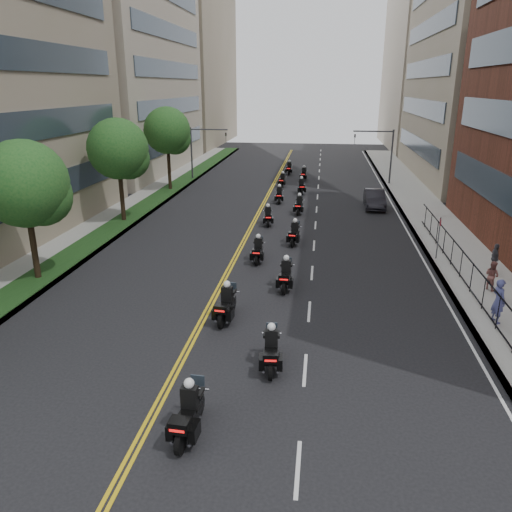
{
  "coord_description": "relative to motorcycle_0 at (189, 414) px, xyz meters",
  "views": [
    {
      "loc": [
        3.5,
        -10.94,
        9.83
      ],
      "look_at": [
        0.28,
        13.43,
        1.39
      ],
      "focal_mm": 35.0,
      "sensor_mm": 36.0,
      "label": 1
    }
  ],
  "objects": [
    {
      "name": "ground",
      "position": [
        0.05,
        -0.97,
        -0.72
      ],
      "size": [
        160.0,
        160.0,
        0.0
      ],
      "primitive_type": "plane",
      "color": "black",
      "rests_on": "ground"
    },
    {
      "name": "sidewalk_right",
      "position": [
        12.05,
        24.03,
        -0.65
      ],
      "size": [
        4.0,
        90.0,
        0.15
      ],
      "primitive_type": "cube",
      "color": "gray",
      "rests_on": "ground"
    },
    {
      "name": "sidewalk_left",
      "position": [
        -11.95,
        24.03,
        -0.65
      ],
      "size": [
        4.0,
        90.0,
        0.15
      ],
      "primitive_type": "cube",
      "color": "gray",
      "rests_on": "ground"
    },
    {
      "name": "grass_strip",
      "position": [
        -11.15,
        24.03,
        -0.55
      ],
      "size": [
        2.0,
        90.0,
        0.04
      ],
      "primitive_type": "cube",
      "color": "#143412",
      "rests_on": "sidewalk_left"
    },
    {
      "name": "building_right_tan",
      "position": [
        21.53,
        47.03,
        14.28
      ],
      "size": [
        15.11,
        28.0,
        30.0
      ],
      "color": "gray",
      "rests_on": "ground"
    },
    {
      "name": "building_right_far",
      "position": [
        21.55,
        77.03,
        12.28
      ],
      "size": [
        15.0,
        28.0,
        26.0
      ],
      "primitive_type": "cube",
      "color": "#AE9E8C",
      "rests_on": "ground"
    },
    {
      "name": "building_left_mid",
      "position": [
        -21.92,
        47.03,
        16.28
      ],
      "size": [
        16.11,
        28.0,
        34.0
      ],
      "color": "#AE9E8C",
      "rests_on": "ground"
    },
    {
      "name": "building_left_far",
      "position": [
        -21.95,
        77.03,
        12.28
      ],
      "size": [
        16.0,
        28.0,
        26.0
      ],
      "primitive_type": "cube",
      "color": "gray",
      "rests_on": "ground"
    },
    {
      "name": "iron_fence",
      "position": [
        11.05,
        11.03,
        0.18
      ],
      "size": [
        0.05,
        28.0,
        1.5
      ],
      "color": "black",
      "rests_on": "sidewalk_right"
    },
    {
      "name": "street_trees",
      "position": [
        -10.99,
        17.64,
        4.41
      ],
      "size": [
        4.4,
        38.4,
        7.98
      ],
      "color": "#312416",
      "rests_on": "ground"
    },
    {
      "name": "traffic_signal_right",
      "position": [
        9.59,
        41.03,
        2.98
      ],
      "size": [
        4.09,
        0.2,
        5.6
      ],
      "color": "#3F3F44",
      "rests_on": "ground"
    },
    {
      "name": "traffic_signal_left",
      "position": [
        -9.48,
        41.03,
        2.98
      ],
      "size": [
        4.09,
        0.2,
        5.6
      ],
      "color": "#3F3F44",
      "rests_on": "ground"
    },
    {
      "name": "motorcycle_0",
      "position": [
        0.0,
        0.0,
        0.0
      ],
      "size": [
        0.62,
        2.48,
        1.83
      ],
      "rotation": [
        0.0,
        0.0,
        -0.06
      ],
      "color": "black",
      "rests_on": "ground"
    },
    {
      "name": "motorcycle_1",
      "position": [
        2.01,
        4.0,
        -0.03
      ],
      "size": [
        0.63,
        2.38,
        1.75
      ],
      "rotation": [
        0.0,
        0.0,
        0.08
      ],
      "color": "black",
      "rests_on": "ground"
    },
    {
      "name": "motorcycle_2",
      "position": [
        -0.34,
        7.64,
        -0.01
      ],
      "size": [
        0.68,
        2.45,
        1.81
      ],
      "rotation": [
        0.0,
        0.0,
        -0.1
      ],
      "color": "black",
      "rests_on": "ground"
    },
    {
      "name": "motorcycle_3",
      "position": [
        1.97,
        11.58,
        -0.03
      ],
      "size": [
        0.55,
        2.39,
        1.76
      ],
      "rotation": [
        0.0,
        0.0,
        -0.02
      ],
      "color": "black",
      "rests_on": "ground"
    },
    {
      "name": "motorcycle_4",
      "position": [
        0.05,
        15.49,
        -0.07
      ],
      "size": [
        0.52,
        2.25,
        1.66
      ],
      "rotation": [
        0.0,
        0.0,
        0.01
      ],
      "color": "black",
      "rests_on": "ground"
    },
    {
      "name": "motorcycle_5",
      "position": [
        1.96,
        19.19,
        -0.05
      ],
      "size": [
        0.65,
        2.31,
        1.7
      ],
      "rotation": [
        0.0,
        0.0,
        -0.1
      ],
      "color": "black",
      "rests_on": "ground"
    },
    {
      "name": "motorcycle_6",
      "position": [
        -0.25,
        23.62,
        -0.09
      ],
      "size": [
        0.66,
        2.16,
        1.6
      ],
      "rotation": [
        0.0,
        0.0,
        0.14
      ],
      "color": "black",
      "rests_on": "ground"
    },
    {
      "name": "motorcycle_7",
      "position": [
        1.86,
        27.36,
        -0.06
      ],
      "size": [
        0.58,
        2.27,
        1.68
      ],
      "rotation": [
        0.0,
        0.0,
        -0.07
      ],
      "color": "black",
      "rests_on": "ground"
    },
    {
      "name": "motorcycle_8",
      "position": [
        -0.07,
        31.15,
        -0.08
      ],
      "size": [
        0.53,
        2.21,
        1.63
      ],
      "rotation": [
        0.0,
        0.0,
        0.05
      ],
      "color": "black",
      "rests_on": "ground"
    },
    {
      "name": "motorcycle_9",
      "position": [
        1.69,
        35.2,
        -0.06
      ],
      "size": [
        0.67,
        2.27,
        1.68
      ],
      "rotation": [
        0.0,
        0.0,
        0.12
      ],
      "color": "black",
      "rests_on": "ground"
    },
    {
      "name": "motorcycle_10",
      "position": [
        -0.38,
        38.53,
        -0.11
      ],
      "size": [
        0.57,
        2.12,
        1.56
      ],
      "rotation": [
        0.0,
        0.0,
        -0.09
      ],
      "color": "black",
      "rests_on": "ground"
    },
    {
      "name": "motorcycle_11",
      "position": [
        1.62,
        42.37,
        -0.08
      ],
      "size": [
        0.55,
        2.19,
        1.62
      ],
      "rotation": [
        0.0,
        0.0,
        -0.06
      ],
      "color": "black",
      "rests_on": "ground"
    },
    {
      "name": "motorcycle_12",
      "position": [
        -0.21,
        45.97,
        -0.07
      ],
      "size": [
        0.52,
        2.25,
        1.66
      ],
      "rotation": [
        0.0,
        0.0,
        -0.02
      ],
      "color": "black",
      "rests_on": "ground"
    },
    {
      "name": "parked_sedan",
      "position": [
        8.05,
        30.31,
        0.03
      ],
      "size": [
        1.64,
        4.6,
        1.51
      ],
      "primitive_type": "imported",
      "rotation": [
        0.0,
        0.0,
        -0.01
      ],
      "color": "black",
      "rests_on": "ground"
    },
    {
      "name": "pedestrian_a",
      "position": [
        11.25,
        8.72,
        0.41
      ],
      "size": [
        0.68,
        0.83,
        1.97
      ],
      "primitive_type": "imported",
      "rotation": [
        0.0,
        0.0,
        1.91
      ],
      "color": "#464980",
      "rests_on": "sidewalk_right"
    },
    {
      "name": "pedestrian_b",
      "position": [
        12.14,
        12.47,
        0.17
      ],
      "size": [
        0.87,
        0.92,
        1.49
      ],
      "primitive_type": "imported",
      "rotation": [
        0.0,
        0.0,
        2.14
      ],
      "color": "brown",
      "rests_on": "sidewalk_right"
    },
    {
      "name": "pedestrian_c",
      "position": [
        13.09,
        15.16,
        0.22
      ],
      "size": [
        0.39,
        0.93,
        1.59
      ],
      "primitive_type": "imported",
      "rotation": [
        0.0,
        0.0,
        1.58
      ],
      "color": "#403F46",
      "rests_on": "sidewalk_right"
    }
  ]
}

